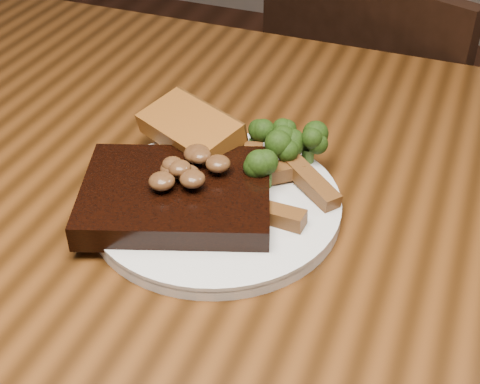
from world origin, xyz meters
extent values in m
cube|color=#532C10|center=(0.00, 0.00, 0.73)|extent=(1.60, 0.90, 0.04)
cube|color=black|center=(0.05, 0.70, 0.40)|extent=(0.51, 0.51, 0.04)
cylinder|color=black|center=(0.26, 0.79, 0.19)|extent=(0.04, 0.04, 0.38)
cylinder|color=black|center=(-0.03, 0.91, 0.19)|extent=(0.04, 0.04, 0.38)
cylinder|color=black|center=(0.14, 0.50, 0.19)|extent=(0.04, 0.04, 0.38)
cylinder|color=black|center=(-0.15, 0.62, 0.19)|extent=(0.04, 0.04, 0.38)
cube|color=black|center=(-0.01, 0.54, 0.62)|extent=(0.37, 0.17, 0.41)
cylinder|color=silver|center=(-0.04, 0.01, 0.76)|extent=(0.31, 0.31, 0.01)
cube|color=black|center=(-0.08, -0.01, 0.78)|extent=(0.23, 0.20, 0.03)
cube|color=beige|center=(-0.08, -0.08, 0.77)|extent=(0.14, 0.06, 0.02)
cube|color=#9B501C|center=(-0.10, 0.08, 0.77)|extent=(0.13, 0.11, 0.03)
camera|label=1|loc=(0.18, -0.49, 1.19)|focal=50.00mm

